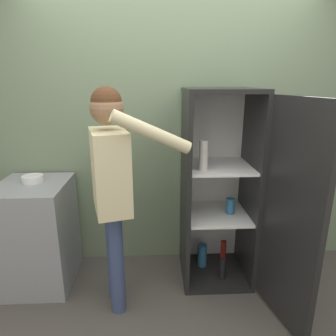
{
  "coord_description": "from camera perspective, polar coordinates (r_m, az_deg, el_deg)",
  "views": [
    {
      "loc": [
        -0.17,
        -1.79,
        1.75
      ],
      "look_at": [
        -0.05,
        0.63,
        1.04
      ],
      "focal_mm": 32.0,
      "sensor_mm": 36.0,
      "label": 1
    }
  ],
  "objects": [
    {
      "name": "refrigerator",
      "position": [
        2.58,
        11.72,
        -4.74
      ],
      "size": [
        0.77,
        1.19,
        1.69
      ],
      "color": "black",
      "rests_on": "ground_plane"
    },
    {
      "name": "bowl",
      "position": [
        2.78,
        -24.38,
        -1.87
      ],
      "size": [
        0.17,
        0.17,
        0.06
      ],
      "color": "white",
      "rests_on": "counter"
    },
    {
      "name": "wall_back",
      "position": [
        2.81,
        0.66,
        6.65
      ],
      "size": [
        7.0,
        0.06,
        2.55
      ],
      "color": "gray",
      "rests_on": "ground_plane"
    },
    {
      "name": "counter",
      "position": [
        2.91,
        -23.63,
        -11.41
      ],
      "size": [
        0.57,
        0.64,
        0.92
      ],
      "color": "gray",
      "rests_on": "ground_plane"
    },
    {
      "name": "person",
      "position": [
        2.19,
        -10.67,
        -1.27
      ],
      "size": [
        0.75,
        0.55,
        1.71
      ],
      "color": "#384770",
      "rests_on": "ground_plane"
    },
    {
      "name": "ground_plane",
      "position": [
        2.51,
        2.06,
        -27.92
      ],
      "size": [
        12.0,
        12.0,
        0.0
      ],
      "primitive_type": "plane",
      "color": "#4C4742"
    }
  ]
}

